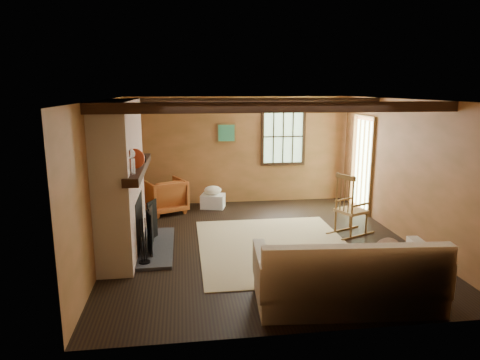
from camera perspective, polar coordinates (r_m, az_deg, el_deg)
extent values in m
plane|color=black|center=(7.34, 2.81, -8.41)|extent=(5.50, 5.50, 0.00)
cube|color=#A35F39|center=(9.69, -0.06, 3.98)|extent=(5.00, 0.02, 2.40)
cube|color=#A35F39|center=(4.43, 9.45, -6.15)|extent=(5.00, 0.02, 2.40)
cube|color=#A35F39|center=(7.01, -17.62, 0.24)|extent=(0.02, 5.50, 2.40)
cube|color=#A35F39|center=(7.86, 21.13, 1.23)|extent=(0.02, 5.50, 2.40)
cube|color=white|center=(6.88, 3.02, 10.66)|extent=(5.00, 5.50, 0.02)
cube|color=#301E10|center=(5.71, 5.26, 9.62)|extent=(5.00, 0.12, 0.14)
cube|color=#301E10|center=(8.06, 1.42, 10.39)|extent=(5.00, 0.12, 0.14)
cube|color=#301E10|center=(9.81, 5.79, 5.78)|extent=(1.02, 0.06, 1.32)
cube|color=#ADD8A5|center=(9.83, 5.75, 5.80)|extent=(0.90, 0.01, 1.20)
cube|color=#301E10|center=(9.82, 5.78, 5.78)|extent=(0.90, 0.03, 0.02)
cube|color=brown|center=(9.38, 15.95, 2.00)|extent=(0.06, 1.00, 2.06)
cube|color=#ADD8A5|center=(9.39, 16.12, 2.00)|extent=(0.01, 0.80, 1.85)
cube|color=brown|center=(9.58, -1.83, 6.28)|extent=(0.42, 0.03, 0.42)
cube|color=#277564|center=(9.56, -1.82, 6.27)|extent=(0.36, 0.01, 0.36)
cube|color=#9E473D|center=(6.97, -15.60, 0.30)|extent=(0.50, 2.20, 2.40)
cube|color=black|center=(7.15, -14.70, -5.58)|extent=(0.38, 1.00, 0.85)
cube|color=#38393E|center=(7.24, -11.10, -8.73)|extent=(0.55, 1.80, 0.05)
cube|color=#301E10|center=(6.91, -13.37, 1.58)|extent=(0.22, 2.30, 0.12)
cube|color=black|center=(6.80, -11.98, -6.93)|extent=(0.10, 0.33, 0.67)
cube|color=black|center=(7.13, -11.79, -6.03)|extent=(0.05, 0.34, 0.67)
cube|color=black|center=(7.46, -11.61, -5.21)|extent=(0.15, 0.32, 0.67)
cylinder|color=black|center=(6.59, -12.61, -10.61)|extent=(0.17, 0.17, 0.02)
cylinder|color=black|center=(6.45, -13.05, -8.01)|extent=(0.01, 0.01, 0.68)
cylinder|color=black|center=(6.47, -12.75, -7.91)|extent=(0.01, 0.01, 0.68)
cylinder|color=black|center=(6.50, -12.44, -7.81)|extent=(0.01, 0.01, 0.68)
cylinder|color=white|center=(6.09, -14.26, 1.80)|extent=(0.10, 0.10, 0.22)
sphere|color=white|center=(6.07, -14.34, 3.40)|extent=(0.12, 0.12, 0.12)
cylinder|color=#AE3313|center=(6.52, -13.85, 2.80)|extent=(0.30, 0.09, 0.30)
cube|color=black|center=(7.07, -13.35, 2.77)|extent=(0.23, 0.19, 0.11)
cylinder|color=#301E10|center=(7.41, -13.10, 3.17)|extent=(0.08, 0.08, 0.10)
cylinder|color=#301E10|center=(7.37, -13.13, 3.04)|extent=(0.07, 0.07, 0.08)
cube|color=tan|center=(7.20, 4.68, -8.85)|extent=(2.50, 3.00, 0.01)
cube|color=tan|center=(7.93, 14.62, -3.99)|extent=(0.59, 0.60, 0.05)
cube|color=brown|center=(7.64, 13.90, 0.37)|extent=(0.23, 0.42, 0.08)
cylinder|color=brown|center=(8.00, 16.48, -5.51)|extent=(0.03, 0.03, 0.42)
cylinder|color=brown|center=(8.24, 14.50, -4.88)|extent=(0.03, 0.03, 0.42)
cylinder|color=brown|center=(7.73, 14.60, -6.03)|extent=(0.03, 0.03, 0.42)
cylinder|color=brown|center=(7.98, 12.61, -5.35)|extent=(0.03, 0.03, 0.42)
cylinder|color=brown|center=(7.58, 14.81, -2.13)|extent=(0.03, 0.03, 0.71)
cylinder|color=brown|center=(7.84, 12.79, -1.57)|extent=(0.03, 0.03, 0.71)
cylinder|color=brown|center=(7.65, 14.29, -2.13)|extent=(0.02, 0.02, 0.59)
cylinder|color=brown|center=(7.71, 13.78, -1.98)|extent=(0.02, 0.02, 0.59)
cylinder|color=brown|center=(7.78, 13.28, -1.84)|extent=(0.02, 0.02, 0.59)
cube|color=brown|center=(7.75, 15.81, -3.19)|extent=(0.38, 0.20, 0.03)
cube|color=brown|center=(8.02, 13.60, -2.55)|extent=(0.38, 0.20, 0.03)
cube|color=brown|center=(7.93, 15.47, -7.17)|extent=(0.75, 0.37, 0.03)
cube|color=brown|center=(8.17, 13.50, -6.48)|extent=(0.75, 0.37, 0.03)
cube|color=white|center=(5.52, 13.84, -13.32)|extent=(2.22, 1.13, 0.47)
cube|color=white|center=(5.02, 15.41, -11.61)|extent=(2.15, 0.33, 0.59)
cube|color=white|center=(5.23, 2.97, -11.84)|extent=(0.23, 0.98, 0.43)
cube|color=white|center=(5.81, 23.79, -10.42)|extent=(0.23, 0.98, 0.43)
ellipsoid|color=white|center=(5.65, 18.99, -9.13)|extent=(0.40, 0.17, 0.39)
cylinder|color=brown|center=(9.74, -13.00, -3.14)|extent=(0.41, 0.12, 0.12)
cylinder|color=brown|center=(9.73, -12.21, -3.13)|extent=(0.41, 0.12, 0.12)
cylinder|color=brown|center=(9.72, -11.42, -3.11)|extent=(0.41, 0.12, 0.12)
cylinder|color=brown|center=(9.71, -13.03, -2.44)|extent=(0.41, 0.12, 0.12)
cylinder|color=brown|center=(9.69, -12.24, -2.42)|extent=(0.41, 0.12, 0.12)
cylinder|color=brown|center=(9.68, -11.45, -2.40)|extent=(0.41, 0.12, 0.12)
cube|color=white|center=(9.41, -3.63, -2.82)|extent=(0.58, 0.49, 0.30)
ellipsoid|color=white|center=(9.35, -3.65, -1.37)|extent=(0.44, 0.38, 0.19)
imported|color=#BF6026|center=(9.13, -9.98, -2.09)|extent=(1.02, 1.04, 0.72)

